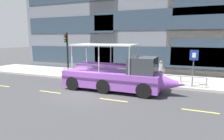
{
  "coord_description": "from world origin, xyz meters",
  "views": [
    {
      "loc": [
        6.51,
        -11.52,
        3.72
      ],
      "look_at": [
        1.03,
        2.07,
        1.3
      ],
      "focal_mm": 30.84,
      "sensor_mm": 36.0,
      "label": 1
    }
  ],
  "objects_px": {
    "duck_tour_boat": "(118,76)",
    "parking_sign": "(194,62)",
    "pedestrian_near_bow": "(161,69)",
    "traffic_light_pole": "(67,50)"
  },
  "relations": [
    {
      "from": "traffic_light_pole",
      "to": "pedestrian_near_bow",
      "type": "relative_size",
      "value": 2.39
    },
    {
      "from": "traffic_light_pole",
      "to": "duck_tour_boat",
      "type": "distance_m",
      "value": 6.94
    },
    {
      "from": "duck_tour_boat",
      "to": "pedestrian_near_bow",
      "type": "height_order",
      "value": "duck_tour_boat"
    },
    {
      "from": "duck_tour_boat",
      "to": "parking_sign",
      "type": "bearing_deg",
      "value": 28.36
    },
    {
      "from": "parking_sign",
      "to": "pedestrian_near_bow",
      "type": "bearing_deg",
      "value": 156.87
    },
    {
      "from": "parking_sign",
      "to": "pedestrian_near_bow",
      "type": "xyz_separation_m",
      "value": [
        -2.48,
        1.06,
        -0.81
      ]
    },
    {
      "from": "traffic_light_pole",
      "to": "parking_sign",
      "type": "bearing_deg",
      "value": -0.3
    },
    {
      "from": "parking_sign",
      "to": "duck_tour_boat",
      "type": "distance_m",
      "value": 5.67
    },
    {
      "from": "traffic_light_pole",
      "to": "parking_sign",
      "type": "height_order",
      "value": "traffic_light_pole"
    },
    {
      "from": "duck_tour_boat",
      "to": "traffic_light_pole",
      "type": "bearing_deg",
      "value": 156.31
    }
  ]
}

